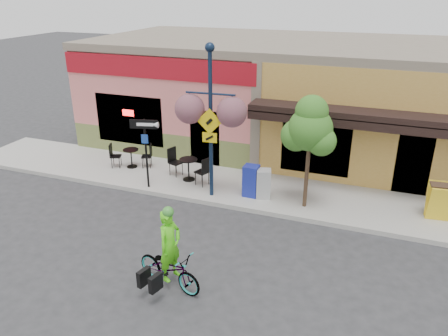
{
  "coord_description": "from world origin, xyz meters",
  "views": [
    {
      "loc": [
        3.21,
        -11.14,
        6.63
      ],
      "look_at": [
        -1.13,
        0.5,
        1.4
      ],
      "focal_mm": 35.0,
      "sensor_mm": 36.0,
      "label": 1
    }
  ],
  "objects_px": {
    "building": "(305,95)",
    "lamp_post": "(211,124)",
    "one_way_sign": "(146,154)",
    "street_tree": "(308,153)",
    "bicycle": "(169,268)",
    "newspaper_box_grey": "(263,184)",
    "cyclist_rider": "(170,254)",
    "newspaper_box_blue": "(251,181)"
  },
  "relations": [
    {
      "from": "building",
      "to": "newspaper_box_grey",
      "type": "xyz_separation_m",
      "value": [
        -0.09,
        -6.1,
        -1.61
      ]
    },
    {
      "from": "newspaper_box_blue",
      "to": "lamp_post",
      "type": "bearing_deg",
      "value": -160.69
    },
    {
      "from": "cyclist_rider",
      "to": "one_way_sign",
      "type": "xyz_separation_m",
      "value": [
        -3.11,
        4.4,
        0.49
      ]
    },
    {
      "from": "building",
      "to": "one_way_sign",
      "type": "height_order",
      "value": "building"
    },
    {
      "from": "one_way_sign",
      "to": "newspaper_box_blue",
      "type": "height_order",
      "value": "one_way_sign"
    },
    {
      "from": "one_way_sign",
      "to": "street_tree",
      "type": "distance_m",
      "value": 5.39
    },
    {
      "from": "cyclist_rider",
      "to": "newspaper_box_grey",
      "type": "relative_size",
      "value": 1.8
    },
    {
      "from": "newspaper_box_grey",
      "to": "street_tree",
      "type": "relative_size",
      "value": 0.27
    },
    {
      "from": "lamp_post",
      "to": "newspaper_box_blue",
      "type": "distance_m",
      "value": 2.34
    },
    {
      "from": "lamp_post",
      "to": "street_tree",
      "type": "relative_size",
      "value": 1.37
    },
    {
      "from": "newspaper_box_grey",
      "to": "building",
      "type": "bearing_deg",
      "value": 72.67
    },
    {
      "from": "one_way_sign",
      "to": "cyclist_rider",
      "type": "bearing_deg",
      "value": -69.32
    },
    {
      "from": "bicycle",
      "to": "newspaper_box_grey",
      "type": "relative_size",
      "value": 1.86
    },
    {
      "from": "cyclist_rider",
      "to": "newspaper_box_grey",
      "type": "distance_m",
      "value": 5.08
    },
    {
      "from": "lamp_post",
      "to": "building",
      "type": "bearing_deg",
      "value": 70.59
    },
    {
      "from": "bicycle",
      "to": "lamp_post",
      "type": "relative_size",
      "value": 0.37
    },
    {
      "from": "building",
      "to": "lamp_post",
      "type": "bearing_deg",
      "value": -105.07
    },
    {
      "from": "newspaper_box_grey",
      "to": "street_tree",
      "type": "height_order",
      "value": "street_tree"
    },
    {
      "from": "bicycle",
      "to": "newspaper_box_blue",
      "type": "height_order",
      "value": "newspaper_box_blue"
    },
    {
      "from": "cyclist_rider",
      "to": "newspaper_box_blue",
      "type": "height_order",
      "value": "cyclist_rider"
    },
    {
      "from": "bicycle",
      "to": "cyclist_rider",
      "type": "height_order",
      "value": "cyclist_rider"
    },
    {
      "from": "building",
      "to": "one_way_sign",
      "type": "distance_m",
      "value": 7.87
    },
    {
      "from": "newspaper_box_grey",
      "to": "street_tree",
      "type": "distance_m",
      "value": 1.92
    },
    {
      "from": "cyclist_rider",
      "to": "newspaper_box_blue",
      "type": "distance_m",
      "value": 5.01
    },
    {
      "from": "cyclist_rider",
      "to": "newspaper_box_grey",
      "type": "xyz_separation_m",
      "value": [
        0.83,
        5.0,
        -0.24
      ]
    },
    {
      "from": "cyclist_rider",
      "to": "street_tree",
      "type": "relative_size",
      "value": 0.49
    },
    {
      "from": "one_way_sign",
      "to": "building",
      "type": "bearing_deg",
      "value": 44.3
    },
    {
      "from": "bicycle",
      "to": "cyclist_rider",
      "type": "xyz_separation_m",
      "value": [
        0.05,
        0.0,
        0.4
      ]
    },
    {
      "from": "one_way_sign",
      "to": "street_tree",
      "type": "bearing_deg",
      "value": -9.53
    },
    {
      "from": "building",
      "to": "street_tree",
      "type": "height_order",
      "value": "building"
    },
    {
      "from": "cyclist_rider",
      "to": "one_way_sign",
      "type": "relative_size",
      "value": 0.72
    },
    {
      "from": "bicycle",
      "to": "newspaper_box_grey",
      "type": "distance_m",
      "value": 5.08
    },
    {
      "from": "cyclist_rider",
      "to": "street_tree",
      "type": "distance_m",
      "value": 5.46
    },
    {
      "from": "lamp_post",
      "to": "bicycle",
      "type": "bearing_deg",
      "value": -84.67
    },
    {
      "from": "street_tree",
      "to": "building",
      "type": "bearing_deg",
      "value": 101.8
    },
    {
      "from": "cyclist_rider",
      "to": "newspaper_box_blue",
      "type": "bearing_deg",
      "value": 9.98
    },
    {
      "from": "building",
      "to": "street_tree",
      "type": "relative_size",
      "value": 5.04
    },
    {
      "from": "lamp_post",
      "to": "one_way_sign",
      "type": "distance_m",
      "value": 2.61
    },
    {
      "from": "cyclist_rider",
      "to": "newspaper_box_grey",
      "type": "bearing_deg",
      "value": 5.22
    },
    {
      "from": "lamp_post",
      "to": "newspaper_box_blue",
      "type": "xyz_separation_m",
      "value": [
        1.24,
        0.4,
        -1.94
      ]
    },
    {
      "from": "lamp_post",
      "to": "street_tree",
      "type": "bearing_deg",
      "value": 1.1
    },
    {
      "from": "building",
      "to": "newspaper_box_grey",
      "type": "relative_size",
      "value": 18.6
    }
  ]
}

